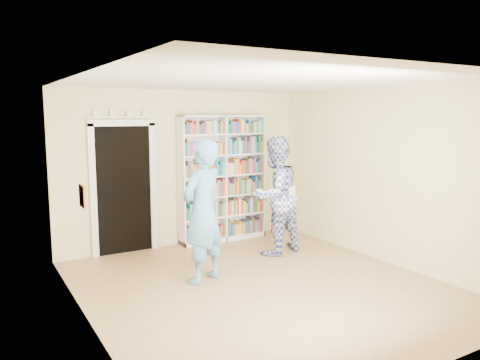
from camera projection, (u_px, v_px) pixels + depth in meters
The scene contains 11 objects.
floor at pixel (262, 286), 6.26m from camera, with size 5.00×5.00×0.00m, color #996F4A.
ceiling at pixel (264, 81), 5.89m from camera, with size 5.00×5.00×0.00m, color white.
wall_back at pixel (185, 168), 8.21m from camera, with size 4.50×4.50×0.00m, color beige.
wall_left at pixel (85, 204), 4.94m from camera, with size 5.00×5.00×0.00m, color beige.
wall_right at pixel (385, 176), 7.21m from camera, with size 5.00×5.00×0.00m, color beige.
bookshelf at pixel (223, 178), 8.44m from camera, with size 1.65×0.31×2.27m.
doorway at pixel (124, 183), 7.66m from camera, with size 1.10×0.08×2.43m.
wall_art at pixel (83, 196), 5.12m from camera, with size 0.03×0.25×0.25m, color brown.
man_blue at pixel (203, 212), 6.34m from camera, with size 0.71×0.47×1.96m, color #4F87B1.
man_plaid at pixel (275, 196), 7.65m from camera, with size 0.94×0.73×1.94m, color #2E418E.
paper_sheet at pixel (292, 195), 7.49m from camera, with size 0.21×0.01×0.30m, color white.
Camera 1 is at (-3.31, -5.02, 2.29)m, focal length 35.00 mm.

